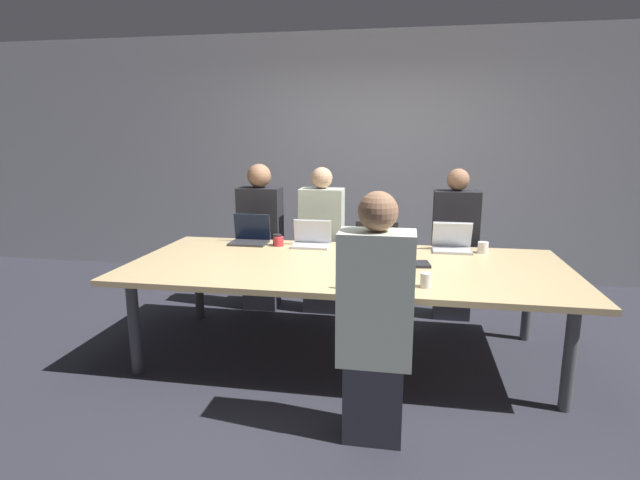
# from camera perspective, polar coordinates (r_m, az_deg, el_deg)

# --- Properties ---
(ground_plane) EXTENTS (24.00, 24.00, 0.00)m
(ground_plane) POSITION_cam_1_polar(r_m,az_deg,el_deg) (3.96, 2.95, -12.90)
(ground_plane) COLOR #2D2D38
(curtain_wall) EXTENTS (12.00, 0.06, 2.80)m
(curtain_wall) POSITION_cam_1_polar(r_m,az_deg,el_deg) (5.89, 5.93, 9.35)
(curtain_wall) COLOR #ADADB2
(curtain_wall) RESTS_ON ground_plane
(conference_table) EXTENTS (3.22, 1.46, 0.72)m
(conference_table) POSITION_cam_1_polar(r_m,az_deg,el_deg) (3.73, 3.06, -3.46)
(conference_table) COLOR #D6B77F
(conference_table) RESTS_ON ground_plane
(laptop_far_midleft) EXTENTS (0.33, 0.22, 0.22)m
(laptop_far_midleft) POSITION_cam_1_polar(r_m,az_deg,el_deg) (4.27, -0.98, 0.16)
(laptop_far_midleft) COLOR #B7B7BC
(laptop_far_midleft) RESTS_ON conference_table
(person_far_midleft) EXTENTS (0.40, 0.24, 1.37)m
(person_far_midleft) POSITION_cam_1_polar(r_m,az_deg,el_deg) (4.70, 0.20, -0.33)
(person_far_midleft) COLOR #2D2D38
(person_far_midleft) RESTS_ON ground_plane
(cup_far_midleft) EXTENTS (0.09, 0.09, 0.08)m
(cup_far_midleft) POSITION_cam_1_polar(r_m,az_deg,el_deg) (4.29, -4.76, -0.15)
(cup_far_midleft) COLOR red
(cup_far_midleft) RESTS_ON conference_table
(laptop_far_center) EXTENTS (0.35, 0.22, 0.23)m
(laptop_far_center) POSITION_cam_1_polar(r_m,az_deg,el_deg) (4.18, 6.43, -0.14)
(laptop_far_center) COLOR #333338
(laptop_far_center) RESTS_ON conference_table
(laptop_far_right) EXTENTS (0.32, 0.24, 0.24)m
(laptop_far_right) POSITION_cam_1_polar(r_m,az_deg,el_deg) (4.24, 14.85, -0.27)
(laptop_far_right) COLOR #B7B7BC
(laptop_far_right) RESTS_ON conference_table
(person_far_right) EXTENTS (0.40, 0.24, 1.37)m
(person_far_right) POSITION_cam_1_polar(r_m,az_deg,el_deg) (4.68, 15.10, -0.79)
(person_far_right) COLOR #2D2D38
(person_far_right) RESTS_ON ground_plane
(cup_far_right) EXTENTS (0.08, 0.08, 0.09)m
(cup_far_right) POSITION_cam_1_polar(r_m,az_deg,el_deg) (4.24, 18.12, -0.81)
(cup_far_right) COLOR white
(cup_far_right) RESTS_ON conference_table
(laptop_far_left) EXTENTS (0.33, 0.25, 0.25)m
(laptop_far_left) POSITION_cam_1_polar(r_m,az_deg,el_deg) (4.44, -7.95, 0.60)
(laptop_far_left) COLOR #333338
(laptop_far_left) RESTS_ON conference_table
(person_far_left) EXTENTS (0.40, 0.24, 1.40)m
(person_far_left) POSITION_cam_1_polar(r_m,az_deg,el_deg) (4.81, -6.79, 0.11)
(person_far_left) COLOR #2D2D38
(person_far_left) RESTS_ON ground_plane
(cup_far_left) EXTENTS (0.08, 0.08, 0.10)m
(cup_far_left) POSITION_cam_1_polar(r_m,az_deg,el_deg) (4.31, -4.90, 0.01)
(cup_far_left) COLOR #232328
(cup_far_left) RESTS_ON conference_table
(laptop_near_midright) EXTENTS (0.36, 0.23, 0.23)m
(laptop_near_midright) POSITION_cam_1_polar(r_m,az_deg,el_deg) (3.10, 7.32, -4.44)
(laptop_near_midright) COLOR #B7B7BC
(laptop_near_midright) RESTS_ON conference_table
(person_near_midright) EXTENTS (0.40, 0.24, 1.38)m
(person_near_midright) POSITION_cam_1_polar(r_m,az_deg,el_deg) (2.73, 6.33, -9.45)
(person_near_midright) COLOR #2D2D38
(person_near_midright) RESTS_ON ground_plane
(cup_near_midright) EXTENTS (0.07, 0.07, 0.09)m
(cup_near_midright) POSITION_cam_1_polar(r_m,az_deg,el_deg) (3.20, 12.03, -4.51)
(cup_near_midright) COLOR white
(cup_near_midright) RESTS_ON conference_table
(stapler) EXTENTS (0.07, 0.16, 0.05)m
(stapler) POSITION_cam_1_polar(r_m,az_deg,el_deg) (3.47, 6.21, -3.40)
(stapler) COLOR black
(stapler) RESTS_ON conference_table
(notebook) EXTENTS (0.20, 0.20, 0.02)m
(notebook) POSITION_cam_1_polar(r_m,az_deg,el_deg) (3.72, 11.04, -2.72)
(notebook) COLOR #232328
(notebook) RESTS_ON conference_table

